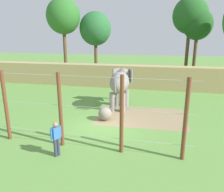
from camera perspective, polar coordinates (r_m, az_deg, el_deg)
name	(u,v)px	position (r m, az deg, el deg)	size (l,w,h in m)	color
ground_plane	(103,126)	(13.52, -2.44, -8.09)	(120.00, 120.00, 0.00)	#609342
dirt_patch	(141,116)	(15.29, 7.67, -5.39)	(6.09, 4.25, 0.01)	#937F5B
embankment_wall	(130,76)	(23.98, 4.89, 5.21)	(36.00, 1.80, 2.46)	tan
elephant	(120,83)	(16.69, 2.23, 3.43)	(1.67, 3.97, 2.94)	gray
enrichment_ball	(105,114)	(14.36, -1.86, -4.73)	(0.90, 0.90, 0.90)	gray
cable_fence	(88,112)	(10.35, -6.27, -4.32)	(10.01, 0.19, 3.77)	brown
zookeeper	(56,137)	(10.32, -14.61, -10.61)	(0.36, 0.57, 1.67)	#33384C
tree_far_left	(63,17)	(29.96, -12.82, 19.86)	(4.30, 4.30, 10.32)	brown
tree_left_of_centre	(190,16)	(31.27, 20.06, 19.38)	(4.47, 4.47, 10.54)	brown
tree_behind_wall	(198,25)	(30.85, 21.80, 17.09)	(3.71, 3.71, 8.98)	brown
tree_far_right	(95,29)	(30.47, -4.45, 17.31)	(4.25, 4.25, 8.80)	brown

